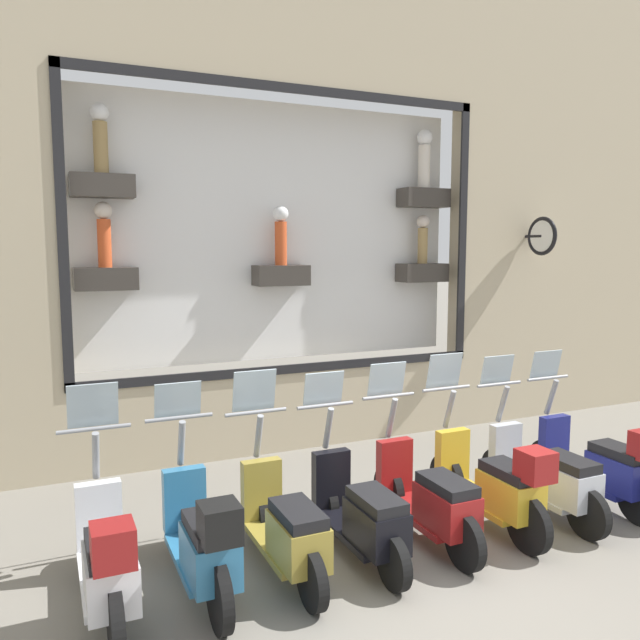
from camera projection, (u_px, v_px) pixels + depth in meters
The scene contains 10 objects.
ground_plane at pixel (430, 564), 5.55m from camera, with size 120.00×120.00×0.00m, color gray.
building_facade at pixel (283, 64), 8.21m from camera, with size 1.22×36.00×10.19m.
scooter_navy_0 at pixel (602, 465), 6.71m from camera, with size 1.80×0.61×1.59m.
scooter_silver_1 at pixel (547, 477), 6.48m from camera, with size 1.80×0.60×1.58m.
scooter_yellow_2 at pixel (494, 484), 6.13m from camera, with size 1.81×0.60×1.66m.
scooter_red_3 at pixel (429, 499), 5.89m from camera, with size 1.80×0.60×1.61m.
scooter_black_4 at pixel (361, 514), 5.60m from camera, with size 1.79×0.60×1.57m.
scooter_olive_5 at pixel (286, 528), 5.31m from camera, with size 1.80×0.60×1.65m.
scooter_teal_6 at pixel (203, 541), 4.95m from camera, with size 1.81×0.61×1.59m.
scooter_white_7 at pixel (107, 560), 4.66m from camera, with size 1.80×0.61×1.65m.
Camera 1 is at (-4.41, 3.04, 2.80)m, focal length 35.00 mm.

